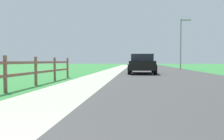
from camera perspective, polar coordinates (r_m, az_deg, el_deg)
The scene contains 7 objects.
ground_plane at distance 24.91m, azimuth 2.76°, elevation -0.05°, with size 120.00×120.00×0.00m, color #327939.
road_asphalt at distance 26.98m, azimuth 10.41°, elevation 0.09°, with size 7.00×66.00×0.01m, color #3C3C3C.
curb_concrete at distance 27.20m, azimuth -3.36°, elevation 0.14°, with size 6.00×66.00×0.01m, color #A4AD93.
grass_verge at distance 27.47m, azimuth -6.46°, elevation 0.16°, with size 5.00×66.00×0.00m, color #327939.
rail_fence at distance 7.74m, azimuth -24.16°, elevation -0.27°, with size 0.11×13.27×1.12m.
parked_suv_black at distance 18.34m, azimuth 7.19°, elevation 1.53°, with size 2.10×4.86×1.47m.
street_lamp at distance 28.60m, azimuth 16.34°, elevation 7.10°, with size 1.17×0.20×5.76m.
Camera 1 is at (1.18, 0.14, 0.95)m, focal length 38.27 mm.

